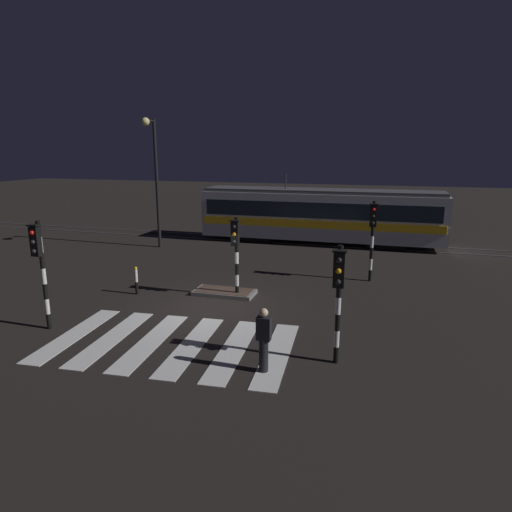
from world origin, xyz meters
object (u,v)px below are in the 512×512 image
Objects in this scene: traffic_light_corner_near_left at (40,259)px; bollard_island_edge at (136,280)px; traffic_light_median_centre at (236,245)px; tram at (320,215)px; pedestrian_waiting_at_kerb at (264,340)px; street_lamp_trackside_left at (154,168)px; traffic_light_corner_near_right at (339,288)px; traffic_light_corner_far_right at (373,229)px.

bollard_island_edge is (0.83, 3.96, -1.72)m from traffic_light_corner_near_left.
bollard_island_edge is at bearing -169.77° from traffic_light_median_centre.
tram is 8.40× the size of pedestrian_waiting_at_kerb.
traffic_light_corner_near_left is at bearing -77.99° from street_lamp_trackside_left.
tram is (1.51, 11.13, -0.30)m from traffic_light_median_centre.
traffic_light_corner_near_left is 16.98m from tram.
traffic_light_corner_near_right is at bearing -46.24° from traffic_light_median_centre.
traffic_light_corner_far_right is 1.08× the size of traffic_light_corner_near_right.
traffic_light_corner_far_right is at bearing 26.62° from bollard_island_edge.
traffic_light_median_centre is 4.21m from bollard_island_edge.
tram reaches higher than traffic_light_corner_near_right.
traffic_light_median_centre is 0.43× the size of street_lamp_trackside_left.
bollard_island_edge is (-5.39, -11.83, -1.18)m from tram.
traffic_light_corner_near_right is (4.28, -4.47, 0.07)m from traffic_light_median_centre.
traffic_light_corner_far_right is at bearing 37.23° from traffic_light_median_centre.
traffic_light_corner_near_right is 2.31m from pedestrian_waiting_at_kerb.
street_lamp_trackside_left is 6.48× the size of bollard_island_edge.
traffic_light_corner_near_right is at bearing -24.80° from bollard_island_edge.
traffic_light_median_centre is 6.19m from traffic_light_corner_near_right.
traffic_light_corner_near_left is at bearing -101.82° from bollard_island_edge.
traffic_light_median_centre is 1.81× the size of pedestrian_waiting_at_kerb.
traffic_light_corner_near_right is at bearing 28.69° from pedestrian_waiting_at_kerb.
bollard_island_edge is (-6.45, 4.71, -0.32)m from pedestrian_waiting_at_kerb.
bollard_island_edge is (-8.16, 3.77, -1.55)m from traffic_light_corner_near_right.
traffic_light_corner_far_right is 8.15m from traffic_light_corner_near_right.
street_lamp_trackside_left reaches higher than bollard_island_edge.
traffic_light_corner_far_right is 8.19m from tram.
traffic_light_corner_near_right is 0.22× the size of tram.
traffic_light_corner_far_right reaches higher than traffic_light_corner_near_right.
tram is at bearing 68.51° from traffic_light_corner_near_left.
traffic_light_corner_near_right is 9.12m from bollard_island_edge.
traffic_light_corner_near_left is at bearing -138.85° from traffic_light_corner_far_right.
traffic_light_corner_far_right is 1.11× the size of traffic_light_median_centre.
pedestrian_waiting_at_kerb is (9.81, -12.63, -3.68)m from street_lamp_trackside_left.
traffic_light_corner_near_left is (-8.99, -0.19, 0.17)m from traffic_light_corner_near_right.
traffic_light_corner_near_left reaches higher than traffic_light_corner_near_right.
traffic_light_corner_far_right is 0.48× the size of street_lamp_trackside_left.
street_lamp_trackside_left reaches higher than tram.
bollard_island_edge is at bearing -67.04° from street_lamp_trackside_left.
street_lamp_trackside_left is at bearing 112.96° from bollard_island_edge.
traffic_light_median_centre is (-4.81, -3.66, -0.23)m from traffic_light_corner_far_right.
pedestrian_waiting_at_kerb is (1.06, -16.54, -0.87)m from tram.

